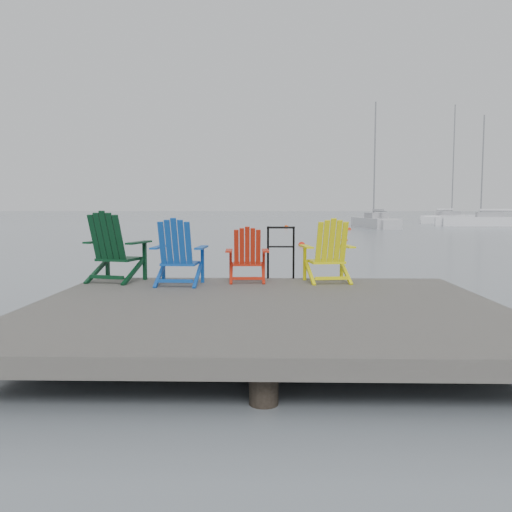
{
  "coord_description": "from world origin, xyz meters",
  "views": [
    {
      "loc": [
        0.04,
        -6.84,
        1.74
      ],
      "look_at": [
        -0.19,
        2.87,
        0.85
      ],
      "focal_mm": 38.0,
      "sensor_mm": 36.0,
      "label": 1
    }
  ],
  "objects_px": {
    "chair_yellow": "(328,251)",
    "sailboat_far": "(485,222)",
    "sailboat_near": "(375,223)",
    "handrail": "(281,247)",
    "chair_red": "(247,255)",
    "buoy_b": "(344,241)",
    "chair_green": "(114,247)",
    "buoy_c": "(349,230)",
    "buoy_d": "(286,227)",
    "sailboat_mid": "(450,219)",
    "buoy_a": "(302,245)",
    "chair_blue": "(178,252)"
  },
  "relations": [
    {
      "from": "sailboat_far",
      "to": "buoy_d",
      "type": "xyz_separation_m",
      "value": [
        -17.97,
        -3.76,
        -0.36
      ]
    },
    {
      "from": "buoy_c",
      "to": "sailboat_near",
      "type": "bearing_deg",
      "value": 57.92
    },
    {
      "from": "sailboat_mid",
      "to": "buoy_b",
      "type": "xyz_separation_m",
      "value": [
        -15.83,
        -31.68,
        -0.35
      ]
    },
    {
      "from": "chair_green",
      "to": "chair_red",
      "type": "distance_m",
      "value": 2.19
    },
    {
      "from": "buoy_d",
      "to": "chair_blue",
      "type": "bearing_deg",
      "value": -94.48
    },
    {
      "from": "sailboat_mid",
      "to": "buoy_c",
      "type": "distance_m",
      "value": 23.07
    },
    {
      "from": "chair_green",
      "to": "chair_red",
      "type": "xyz_separation_m",
      "value": [
        2.18,
        0.03,
        -0.12
      ]
    },
    {
      "from": "buoy_b",
      "to": "handrail",
      "type": "bearing_deg",
      "value": -101.22
    },
    {
      "from": "sailboat_near",
      "to": "sailboat_mid",
      "type": "relative_size",
      "value": 0.82
    },
    {
      "from": "handrail",
      "to": "chair_blue",
      "type": "relative_size",
      "value": 0.87
    },
    {
      "from": "sailboat_near",
      "to": "buoy_c",
      "type": "relative_size",
      "value": 31.78
    },
    {
      "from": "chair_yellow",
      "to": "sailboat_near",
      "type": "distance_m",
      "value": 37.37
    },
    {
      "from": "sailboat_far",
      "to": "buoy_b",
      "type": "bearing_deg",
      "value": 156.39
    },
    {
      "from": "handrail",
      "to": "buoy_d",
      "type": "bearing_deg",
      "value": 88.0
    },
    {
      "from": "sailboat_far",
      "to": "buoy_b",
      "type": "xyz_separation_m",
      "value": [
        -15.56,
        -21.34,
        -0.36
      ]
    },
    {
      "from": "chair_yellow",
      "to": "sailboat_far",
      "type": "distance_m",
      "value": 44.36
    },
    {
      "from": "sailboat_mid",
      "to": "buoy_b",
      "type": "distance_m",
      "value": 35.42
    },
    {
      "from": "handrail",
      "to": "buoy_d",
      "type": "distance_m",
      "value": 36.11
    },
    {
      "from": "buoy_b",
      "to": "buoy_a",
      "type": "bearing_deg",
      "value": -125.24
    },
    {
      "from": "buoy_b",
      "to": "buoy_d",
      "type": "xyz_separation_m",
      "value": [
        -2.41,
        17.58,
        0.0
      ]
    },
    {
      "from": "buoy_a",
      "to": "buoy_c",
      "type": "height_order",
      "value": "buoy_c"
    },
    {
      "from": "sailboat_mid",
      "to": "buoy_a",
      "type": "height_order",
      "value": "sailboat_mid"
    },
    {
      "from": "buoy_c",
      "to": "chair_yellow",
      "type": "bearing_deg",
      "value": -99.01
    },
    {
      "from": "chair_green",
      "to": "chair_blue",
      "type": "bearing_deg",
      "value": -3.7
    },
    {
      "from": "chair_blue",
      "to": "sailboat_far",
      "type": "height_order",
      "value": "sailboat_far"
    },
    {
      "from": "chair_green",
      "to": "chair_yellow",
      "type": "xyz_separation_m",
      "value": [
        3.51,
        0.01,
        -0.06
      ]
    },
    {
      "from": "sailboat_near",
      "to": "buoy_b",
      "type": "distance_m",
      "value": 18.24
    },
    {
      "from": "handrail",
      "to": "sailboat_near",
      "type": "bearing_deg",
      "value": 76.51
    },
    {
      "from": "chair_yellow",
      "to": "buoy_d",
      "type": "xyz_separation_m",
      "value": [
        0.5,
        36.56,
        -1.01
      ]
    },
    {
      "from": "handrail",
      "to": "buoy_c",
      "type": "bearing_deg",
      "value": 79.51
    },
    {
      "from": "buoy_a",
      "to": "buoy_b",
      "type": "distance_m",
      "value": 4.14
    },
    {
      "from": "buoy_c",
      "to": "chair_red",
      "type": "bearing_deg",
      "value": -101.31
    },
    {
      "from": "chair_yellow",
      "to": "buoy_d",
      "type": "height_order",
      "value": "chair_yellow"
    },
    {
      "from": "chair_yellow",
      "to": "buoy_d",
      "type": "bearing_deg",
      "value": 81.07
    },
    {
      "from": "handrail",
      "to": "buoy_b",
      "type": "height_order",
      "value": "handrail"
    },
    {
      "from": "buoy_a",
      "to": "sailboat_mid",
      "type": "bearing_deg",
      "value": 62.54
    },
    {
      "from": "chair_red",
      "to": "handrail",
      "type": "bearing_deg",
      "value": 37.3
    },
    {
      "from": "chair_yellow",
      "to": "sailboat_far",
      "type": "bearing_deg",
      "value": 57.24
    },
    {
      "from": "chair_yellow",
      "to": "chair_blue",
      "type": "bearing_deg",
      "value": -179.18
    },
    {
      "from": "sailboat_mid",
      "to": "sailboat_far",
      "type": "distance_m",
      "value": 10.35
    },
    {
      "from": "chair_blue",
      "to": "buoy_b",
      "type": "xyz_separation_m",
      "value": [
        5.3,
        19.36,
        -1.02
      ]
    },
    {
      "from": "chair_yellow",
      "to": "chair_red",
      "type": "bearing_deg",
      "value": 171.17
    },
    {
      "from": "buoy_b",
      "to": "sailboat_near",
      "type": "bearing_deg",
      "value": 74.18
    },
    {
      "from": "sailboat_near",
      "to": "chair_blue",
      "type": "bearing_deg",
      "value": -111.82
    },
    {
      "from": "chair_green",
      "to": "chair_red",
      "type": "height_order",
      "value": "chair_green"
    },
    {
      "from": "chair_yellow",
      "to": "sailboat_far",
      "type": "xyz_separation_m",
      "value": [
        18.47,
        40.32,
        -0.66
      ]
    },
    {
      "from": "handrail",
      "to": "sailboat_near",
      "type": "distance_m",
      "value": 37.07
    },
    {
      "from": "sailboat_near",
      "to": "handrail",
      "type": "bearing_deg",
      "value": -109.75
    },
    {
      "from": "sailboat_near",
      "to": "buoy_b",
      "type": "bearing_deg",
      "value": -112.09
    },
    {
      "from": "chair_blue",
      "to": "buoy_c",
      "type": "height_order",
      "value": "chair_blue"
    }
  ]
}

